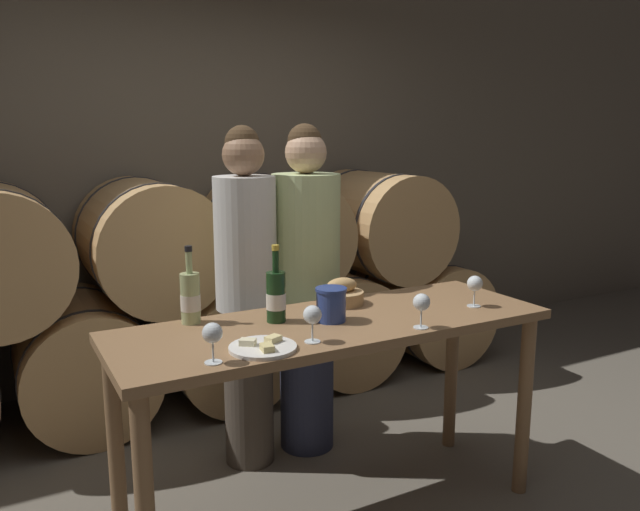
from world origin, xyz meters
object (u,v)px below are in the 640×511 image
wine_glass_left (312,316)px  wine_bottle_red (276,296)px  wine_glass_center (422,303)px  person_right (306,288)px  wine_glass_right (475,284)px  blue_crock (331,303)px  cheese_plate (263,347)px  wine_glass_far_left (212,334)px  bread_basket (342,294)px  wine_bottle_white (190,298)px  tasting_table (334,349)px  person_left (247,294)px

wine_glass_left → wine_bottle_red: bearing=91.9°
wine_glass_left → wine_glass_center: same height
person_right → wine_glass_right: bearing=-57.3°
blue_crock → cheese_plate: bearing=-154.2°
cheese_plate → wine_glass_right: (1.05, 0.07, 0.09)m
wine_glass_left → wine_glass_center: (0.46, -0.05, 0.00)m
wine_glass_right → wine_glass_far_left: bearing=-174.6°
wine_glass_left → wine_glass_center: size_ratio=1.00×
wine_bottle_red → bread_basket: bearing=15.7°
blue_crock → bread_basket: (0.17, 0.20, -0.03)m
cheese_plate → wine_glass_far_left: bearing=-167.5°
person_right → wine_glass_left: 0.91m
person_right → wine_bottle_white: bearing=-152.9°
tasting_table → bread_basket: bread_basket is taller
tasting_table → wine_glass_right: size_ratio=13.04×
wine_bottle_red → wine_glass_far_left: bearing=-139.2°
wine_bottle_red → wine_glass_right: 0.89m
wine_bottle_red → cheese_plate: bearing=-122.7°
wine_bottle_white → bread_basket: 0.68m
person_left → wine_glass_far_left: bearing=-118.4°
wine_glass_left → wine_bottle_white: bearing=125.8°
tasting_table → wine_glass_left: size_ratio=13.04×
person_right → wine_glass_right: person_right is taller
bread_basket → wine_glass_center: 0.47m
tasting_table → wine_glass_far_left: wine_glass_far_left is taller
tasting_table → cheese_plate: bearing=-155.1°
cheese_plate → wine_glass_center: bearing=-5.8°
tasting_table → cheese_plate: (-0.40, -0.18, 0.13)m
wine_bottle_white → wine_glass_far_left: size_ratio=2.27×
wine_glass_left → bread_basket: bearing=48.2°
person_right → blue_crock: 0.65m
person_right → wine_glass_left: size_ratio=12.06×
wine_bottle_red → blue_crock: (0.20, -0.10, -0.03)m
person_left → bread_basket: bearing=-54.0°
bread_basket → wine_glass_center: size_ratio=1.42×
person_left → wine_bottle_white: bearing=-136.6°
person_left → wine_glass_far_left: (-0.45, -0.84, 0.11)m
person_left → wine_glass_right: (0.79, -0.72, 0.11)m
cheese_plate → wine_glass_left: 0.21m
wine_bottle_red → bread_basket: size_ratio=1.60×
wine_bottle_red → wine_glass_far_left: size_ratio=2.27×
bread_basket → wine_glass_far_left: (-0.75, -0.43, 0.05)m
cheese_plate → wine_glass_right: size_ratio=1.74×
person_right → wine_glass_center: 0.87m
person_right → wine_bottle_red: size_ratio=5.31×
wine_glass_left → wine_glass_right: size_ratio=1.00×
person_left → wine_bottle_white: 0.54m
tasting_table → wine_glass_far_left: 0.68m
wine_bottle_white → wine_glass_center: wine_bottle_white is taller
wine_bottle_red → blue_crock: size_ratio=2.28×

